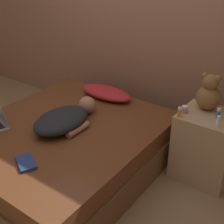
% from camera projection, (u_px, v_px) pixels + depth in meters
% --- Properties ---
extents(ground_plane, '(12.00, 12.00, 0.00)m').
position_uv_depth(ground_plane, '(67.00, 168.00, 3.11)').
color(ground_plane, '#937551').
extents(wall_back, '(8.00, 0.06, 2.60)m').
position_uv_depth(wall_back, '(136.00, 14.00, 3.36)').
color(wall_back, '#996B51').
rests_on(wall_back, ground_plane).
extents(bed, '(1.61, 1.86, 0.47)m').
position_uv_depth(bed, '(65.00, 148.00, 3.00)').
color(bed, brown).
rests_on(bed, ground_plane).
extents(nightstand, '(0.51, 0.46, 0.65)m').
position_uv_depth(nightstand, '(205.00, 146.00, 2.87)').
color(nightstand, tan).
rests_on(nightstand, ground_plane).
extents(pillow, '(0.62, 0.29, 0.11)m').
position_uv_depth(pillow, '(106.00, 93.00, 3.42)').
color(pillow, red).
rests_on(pillow, bed).
extents(person_lying, '(0.40, 0.74, 0.17)m').
position_uv_depth(person_lying, '(65.00, 118.00, 2.87)').
color(person_lying, black).
rests_on(person_lying, bed).
extents(teddy_bear, '(0.22, 0.22, 0.34)m').
position_uv_depth(teddy_bear, '(209.00, 94.00, 2.76)').
color(teddy_bear, brown).
rests_on(teddy_bear, nightstand).
extents(bottle_pink, '(0.06, 0.06, 0.06)m').
position_uv_depth(bottle_pink, '(185.00, 109.00, 2.75)').
color(bottle_pink, pink).
rests_on(bottle_pink, nightstand).
extents(bottle_blue, '(0.04, 0.04, 0.09)m').
position_uv_depth(bottle_blue, '(218.00, 114.00, 2.64)').
color(bottle_blue, '#3866B2').
rests_on(bottle_blue, nightstand).
extents(bottle_white, '(0.03, 0.03, 0.10)m').
position_uv_depth(bottle_white, '(218.00, 121.00, 2.53)').
color(bottle_white, white).
rests_on(bottle_white, nightstand).
extents(bottle_amber, '(0.04, 0.04, 0.09)m').
position_uv_depth(bottle_amber, '(179.00, 112.00, 2.68)').
color(bottle_amber, gold).
rests_on(bottle_amber, nightstand).
extents(book, '(0.25, 0.20, 0.02)m').
position_uv_depth(book, '(26.00, 163.00, 2.39)').
color(book, navy).
rests_on(book, bed).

